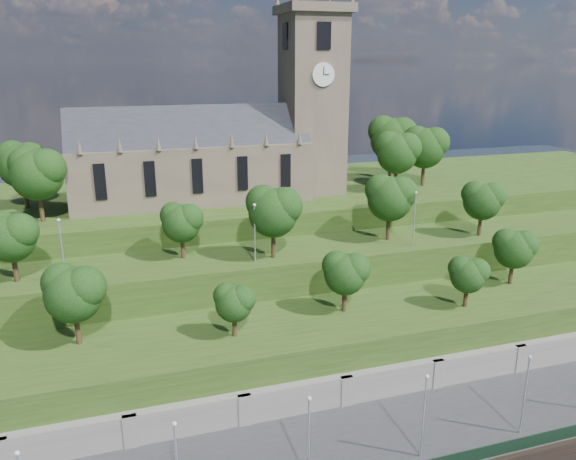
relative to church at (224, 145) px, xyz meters
name	(u,v)px	position (x,y,z in m)	size (l,w,h in m)	color
promenade	(316,459)	(-0.79, -39.98, -21.52)	(160.00, 12.00, 2.00)	#2D2D30
retaining_wall	(294,405)	(-0.79, -34.01, -20.02)	(160.00, 2.10, 5.00)	slate
embankment_lower	(276,360)	(-0.79, -27.98, -18.52)	(160.00, 12.00, 8.00)	#284216
embankment_upper	(250,301)	(-0.79, -16.98, -16.52)	(160.00, 10.00, 12.00)	#284216
hilltop	(217,239)	(-0.79, 4.02, -15.02)	(160.00, 32.00, 15.00)	#284216
church	(224,145)	(0.00, 0.00, 0.00)	(38.60, 12.35, 27.60)	brown
trees_lower	(271,281)	(-1.11, -27.36, -9.93)	(66.79, 8.60, 7.97)	#332314
trees_upper	(292,209)	(4.19, -17.90, -5.22)	(60.50, 8.02, 8.46)	#332314
trees_hilltop	(226,153)	(-0.04, -1.42, -0.99)	(73.97, 16.52, 10.37)	#332314
lamp_posts_promenade	(309,434)	(-2.79, -43.48, -16.05)	(60.36, 0.36, 7.74)	#B2B2B7
lamp_posts_upper	(255,228)	(-0.79, -19.98, -6.51)	(40.36, 0.36, 6.85)	#B2B2B7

